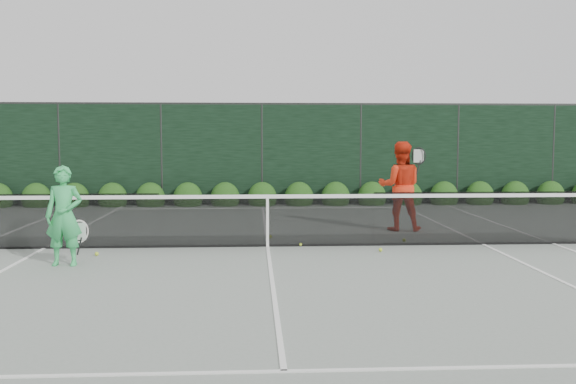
{
  "coord_description": "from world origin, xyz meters",
  "views": [
    {
      "loc": [
        -0.26,
        -11.86,
        2.07
      ],
      "look_at": [
        0.4,
        0.3,
        1.0
      ],
      "focal_mm": 40.0,
      "sensor_mm": 36.0,
      "label": 1
    }
  ],
  "objects": [
    {
      "name": "ground",
      "position": [
        0.0,
        0.0,
        0.0
      ],
      "size": [
        80.0,
        80.0,
        0.0
      ],
      "primitive_type": "plane",
      "color": "gray",
      "rests_on": "ground"
    },
    {
      "name": "player_woman",
      "position": [
        -3.27,
        -1.55,
        0.8
      ],
      "size": [
        0.64,
        0.39,
        1.6
      ],
      "rotation": [
        0.0,
        0.0,
        -0.02
      ],
      "color": "#36BA61",
      "rests_on": "ground"
    },
    {
      "name": "hedge_row",
      "position": [
        -0.0,
        7.15,
        0.23
      ],
      "size": [
        31.66,
        0.65,
        0.94
      ],
      "color": "#10330E",
      "rests_on": "ground"
    },
    {
      "name": "tennis_balls",
      "position": [
        0.48,
        0.01,
        0.03
      ],
      "size": [
        5.73,
        1.8,
        0.07
      ],
      "color": "#BBD72F",
      "rests_on": "ground"
    },
    {
      "name": "tennis_net",
      "position": [
        -0.02,
        0.0,
        0.53
      ],
      "size": [
        12.9,
        0.1,
        1.07
      ],
      "color": "black",
      "rests_on": "ground"
    },
    {
      "name": "court_lines",
      "position": [
        0.0,
        0.0,
        0.01
      ],
      "size": [
        11.03,
        23.83,
        0.01
      ],
      "color": "white",
      "rests_on": "ground"
    },
    {
      "name": "player_man",
      "position": [
        2.94,
        1.93,
        0.97
      ],
      "size": [
        1.05,
        0.88,
        1.95
      ],
      "rotation": [
        0.0,
        0.0,
        2.98
      ],
      "color": "red",
      "rests_on": "ground"
    },
    {
      "name": "windscreen_fence",
      "position": [
        0.0,
        -2.71,
        1.51
      ],
      "size": [
        32.0,
        21.07,
        3.06
      ],
      "color": "black",
      "rests_on": "ground"
    }
  ]
}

